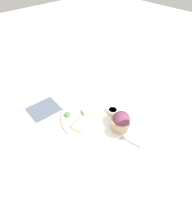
% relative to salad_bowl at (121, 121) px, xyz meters
% --- Properties ---
extents(ground_plane, '(4.00, 4.00, 0.00)m').
position_rel_salad_bowl_xyz_m(ground_plane, '(0.03, -0.13, -0.05)').
color(ground_plane, beige).
extents(dinner_plate, '(0.34, 0.34, 0.01)m').
position_rel_salad_bowl_xyz_m(dinner_plate, '(0.03, -0.13, -0.05)').
color(dinner_plate, white).
rests_on(dinner_plate, ground_plane).
extents(salad_bowl, '(0.09, 0.09, 0.09)m').
position_rel_salad_bowl_xyz_m(salad_bowl, '(0.00, 0.00, 0.00)').
color(salad_bowl, tan).
rests_on(salad_bowl, dinner_plate).
extents(sauce_ramekin, '(0.05, 0.05, 0.03)m').
position_rel_salad_bowl_xyz_m(sauce_ramekin, '(-0.03, -0.08, -0.02)').
color(sauce_ramekin, beige).
rests_on(sauce_ramekin, dinner_plate).
extents(cheese_toast_near, '(0.11, 0.09, 0.03)m').
position_rel_salad_bowl_xyz_m(cheese_toast_near, '(0.04, -0.15, -0.03)').
color(cheese_toast_near, '#D1B27F').
rests_on(cheese_toast_near, dinner_plate).
extents(cheese_toast_far, '(0.09, 0.07, 0.03)m').
position_rel_salad_bowl_xyz_m(cheese_toast_far, '(0.13, -0.12, -0.03)').
color(cheese_toast_far, '#D1B27F').
rests_on(cheese_toast_far, dinner_plate).
extents(wine_glass, '(0.09, 0.09, 0.16)m').
position_rel_salad_bowl_xyz_m(wine_glass, '(0.02, 0.13, 0.06)').
color(wine_glass, silver).
rests_on(wine_glass, ground_plane).
extents(garnish, '(0.03, 0.03, 0.03)m').
position_rel_salad_bowl_xyz_m(garnish, '(0.14, -0.22, -0.02)').
color(garnish, '#477533').
rests_on(garnish, dinner_plate).
extents(napkin, '(0.16, 0.14, 0.01)m').
position_rel_salad_bowl_xyz_m(napkin, '(0.20, -0.36, -0.05)').
color(napkin, '#4C5666').
rests_on(napkin, ground_plane).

